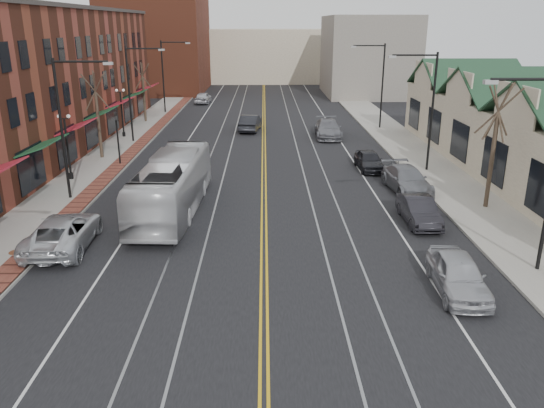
{
  "coord_description": "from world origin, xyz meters",
  "views": [
    {
      "loc": [
        0.04,
        -14.05,
        9.92
      ],
      "look_at": [
        0.38,
        9.16,
        2.0
      ],
      "focal_mm": 35.0,
      "sensor_mm": 36.0,
      "label": 1
    }
  ],
  "objects_px": {
    "parked_car_a": "(458,274)",
    "parked_car_b": "(419,211)",
    "parked_suv": "(63,232)",
    "parked_car_d": "(369,160)",
    "parked_car_c": "(407,180)",
    "transit_bus": "(172,185)"
  },
  "relations": [
    {
      "from": "parked_car_a",
      "to": "parked_car_b",
      "type": "relative_size",
      "value": 1.04
    },
    {
      "from": "parked_car_a",
      "to": "parked_suv",
      "type": "bearing_deg",
      "value": 168.0
    },
    {
      "from": "parked_car_d",
      "to": "parked_car_c",
      "type": "bearing_deg",
      "value": -76.86
    },
    {
      "from": "parked_car_c",
      "to": "parked_car_a",
      "type": "bearing_deg",
      "value": -101.49
    },
    {
      "from": "parked_car_a",
      "to": "parked_car_c",
      "type": "distance_m",
      "value": 13.18
    },
    {
      "from": "parked_car_d",
      "to": "parked_car_b",
      "type": "bearing_deg",
      "value": -88.73
    },
    {
      "from": "parked_car_b",
      "to": "parked_car_d",
      "type": "distance_m",
      "value": 10.75
    },
    {
      "from": "parked_suv",
      "to": "parked_car_c",
      "type": "distance_m",
      "value": 20.08
    },
    {
      "from": "parked_car_b",
      "to": "parked_car_c",
      "type": "bearing_deg",
      "value": 81.57
    },
    {
      "from": "parked_suv",
      "to": "parked_car_c",
      "type": "height_order",
      "value": "parked_suv"
    },
    {
      "from": "parked_suv",
      "to": "parked_car_b",
      "type": "bearing_deg",
      "value": -172.51
    },
    {
      "from": "parked_suv",
      "to": "transit_bus",
      "type": "bearing_deg",
      "value": -133.43
    },
    {
      "from": "parked_car_b",
      "to": "parked_car_d",
      "type": "relative_size",
      "value": 1.03
    },
    {
      "from": "parked_suv",
      "to": "parked_car_a",
      "type": "height_order",
      "value": "parked_suv"
    },
    {
      "from": "parked_car_b",
      "to": "parked_car_d",
      "type": "xyz_separation_m",
      "value": [
        -0.57,
        10.74,
        0.0
      ]
    },
    {
      "from": "parked_car_a",
      "to": "parked_car_b",
      "type": "distance_m",
      "value": 7.53
    },
    {
      "from": "transit_bus",
      "to": "parked_suv",
      "type": "xyz_separation_m",
      "value": [
        -4.3,
        -4.9,
        -0.78
      ]
    },
    {
      "from": "parked_car_a",
      "to": "parked_car_c",
      "type": "relative_size",
      "value": 0.84
    },
    {
      "from": "transit_bus",
      "to": "parked_car_d",
      "type": "bearing_deg",
      "value": -142.35
    },
    {
      "from": "transit_bus",
      "to": "parked_car_a",
      "type": "xyz_separation_m",
      "value": [
        12.5,
        -9.45,
        -0.82
      ]
    },
    {
      "from": "parked_suv",
      "to": "parked_car_d",
      "type": "xyz_separation_m",
      "value": [
        16.8,
        13.69,
        -0.08
      ]
    },
    {
      "from": "parked_car_a",
      "to": "parked_car_d",
      "type": "relative_size",
      "value": 1.07
    }
  ]
}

